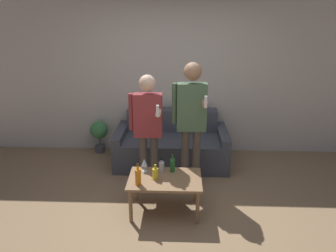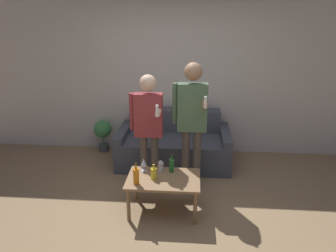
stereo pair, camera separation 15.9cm
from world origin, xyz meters
name	(u,v)px [view 1 (the left image)]	position (x,y,z in m)	size (l,w,h in m)	color
ground_plane	(169,218)	(0.00, 0.00, 0.00)	(16.00, 16.00, 0.00)	#997A56
wall_back	(174,74)	(0.00, 2.10, 1.35)	(8.00, 0.06, 2.70)	silver
couch	(172,145)	(-0.02, 1.57, 0.30)	(1.75, 0.94, 0.81)	#474C56
coffee_table	(165,182)	(-0.05, 0.16, 0.39)	(0.87, 0.58, 0.45)	#8E6B47
bottle_orange	(138,177)	(-0.35, 0.00, 0.55)	(0.07, 0.07, 0.26)	orange
bottle_green	(162,166)	(-0.10, 0.33, 0.51)	(0.07, 0.07, 0.17)	silver
bottle_dark	(155,173)	(-0.17, 0.14, 0.52)	(0.07, 0.07, 0.18)	yellow
bottle_yellow	(172,165)	(0.03, 0.34, 0.54)	(0.06, 0.06, 0.23)	#23752D
wine_glass_near	(144,163)	(-0.31, 0.33, 0.56)	(0.07, 0.07, 0.17)	silver
person_standing_left	(148,123)	(-0.30, 0.72, 0.94)	(0.43, 0.40, 1.58)	brown
person_standing_right	(191,115)	(0.26, 0.78, 1.04)	(0.45, 0.43, 1.73)	brown
potted_plant	(99,132)	(-1.27, 1.91, 0.36)	(0.30, 0.30, 0.56)	#4C4C51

